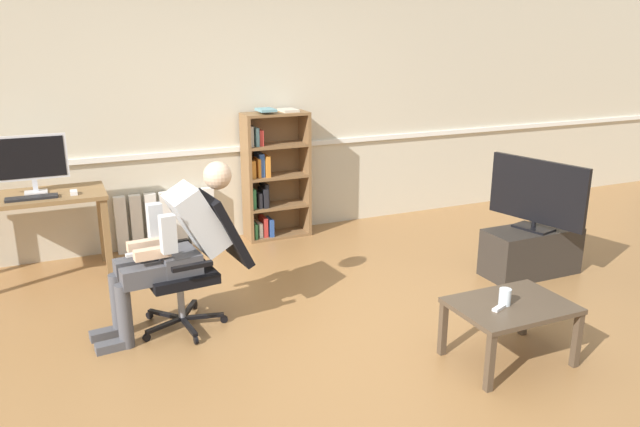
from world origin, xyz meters
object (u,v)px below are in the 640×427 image
at_px(computer_desk, 33,209).
at_px(person_seated, 175,244).
at_px(bookshelf, 271,176).
at_px(office_chair, 200,256).
at_px(computer_mouse, 74,192).
at_px(drinking_glass, 505,297).
at_px(keyboard, 32,198).
at_px(spare_remote, 500,307).
at_px(tv_screen, 537,193).
at_px(tv_stand, 531,251).
at_px(imac_monitor, 32,160).
at_px(radiator, 166,220).
at_px(coffee_table, 511,311).

bearing_deg(computer_desk, person_seated, -56.73).
relative_size(bookshelf, person_seated, 1.12).
xyz_separation_m(bookshelf, office_chair, (-1.14, -1.66, -0.12)).
distance_m(computer_mouse, drinking_glass, 3.53).
distance_m(keyboard, spare_remote, 3.73).
relative_size(bookshelf, tv_screen, 1.50).
bearing_deg(person_seated, tv_screen, 79.99).
bearing_deg(computer_mouse, tv_screen, -22.49).
bearing_deg(computer_desk, keyboard, -87.69).
distance_m(computer_mouse, tv_stand, 3.95).
bearing_deg(imac_monitor, spare_remote, -47.25).
relative_size(office_chair, tv_screen, 1.08).
bearing_deg(computer_desk, bookshelf, 7.50).
bearing_deg(spare_remote, tv_stand, -70.68).
bearing_deg(tv_screen, computer_mouse, 53.53).
bearing_deg(tv_screen, radiator, 40.30).
relative_size(bookshelf, spare_remote, 8.91).
distance_m(bookshelf, coffee_table, 3.07).
xyz_separation_m(imac_monitor, drinking_glass, (2.67, -2.79, -0.58)).
distance_m(radiator, office_chair, 1.77).
relative_size(imac_monitor, person_seated, 0.47).
bearing_deg(keyboard, tv_screen, -20.57).
bearing_deg(imac_monitor, coffee_table, -45.77).
xyz_separation_m(keyboard, tv_stand, (3.94, -1.48, -0.56)).
distance_m(tv_stand, drinking_glass, 1.67).
bearing_deg(radiator, imac_monitor, -164.34).
relative_size(keyboard, spare_remote, 2.65).
distance_m(office_chair, spare_remote, 2.09).
xyz_separation_m(keyboard, drinking_glass, (2.70, -2.57, -0.31)).
bearing_deg(keyboard, tv_stand, -20.58).
bearing_deg(bookshelf, computer_desk, -172.50).
bearing_deg(coffee_table, keyboard, 136.89).
distance_m(radiator, spare_remote, 3.48).
xyz_separation_m(tv_screen, spare_remote, (-1.30, -1.13, -0.32)).
distance_m(tv_screen, coffee_table, 1.66).
bearing_deg(coffee_table, radiator, 117.35).
distance_m(computer_desk, radiator, 1.27).
bearing_deg(computer_mouse, office_chair, -58.87).
xyz_separation_m(computer_desk, computer_mouse, (0.33, -0.12, 0.14)).
distance_m(imac_monitor, bookshelf, 2.23).
distance_m(tv_stand, tv_screen, 0.53).
distance_m(keyboard, radiator, 1.35).
distance_m(computer_mouse, office_chair, 1.48).
bearing_deg(office_chair, coffee_table, 45.60).
height_order(radiator, spare_remote, radiator).
distance_m(bookshelf, tv_screen, 2.57).
relative_size(bookshelf, tv_stand, 1.57).
xyz_separation_m(bookshelf, coffee_table, (0.54, -3.01, -0.29)).
bearing_deg(radiator, bookshelf, -5.19).
xyz_separation_m(computer_mouse, spare_remote, (2.32, -2.63, -0.36)).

